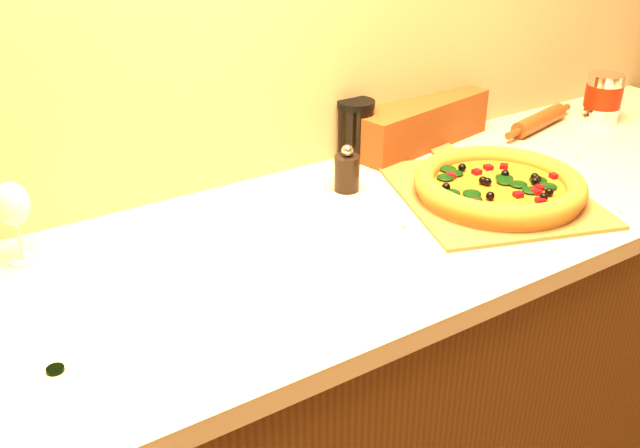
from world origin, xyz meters
The scene contains 11 objects.
cabinet centered at (0.00, 1.43, 0.43)m, with size 2.80×0.65×0.86m, color #4D2710.
countertop centered at (0.00, 1.43, 0.88)m, with size 2.84×0.68×0.04m, color beige.
pizza_peel centered at (0.43, 1.40, 0.90)m, with size 0.51×0.62×0.01m.
pizza centered at (0.42, 1.36, 0.93)m, with size 0.36×0.36×0.05m.
bottle_cap centered at (-0.53, 1.29, 0.90)m, with size 0.03×0.03×0.01m, color black.
pepper_grinder centered at (0.18, 1.58, 0.94)m, with size 0.06×0.06×0.11m.
rolling_pin centered at (0.85, 1.63, 0.92)m, with size 0.33×0.10×0.05m.
coffee_canister centered at (1.04, 1.57, 0.97)m, with size 0.10×0.10×0.13m.
bread_bag centered at (0.50, 1.72, 0.96)m, with size 0.42×0.14×0.11m, color brown.
wine_glass centered at (-0.50, 1.65, 1.01)m, with size 0.06×0.06×0.15m.
dark_jar centered at (0.30, 1.73, 0.97)m, with size 0.09×0.09×0.15m.
Camera 1 is at (-0.66, 0.40, 1.55)m, focal length 40.00 mm.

